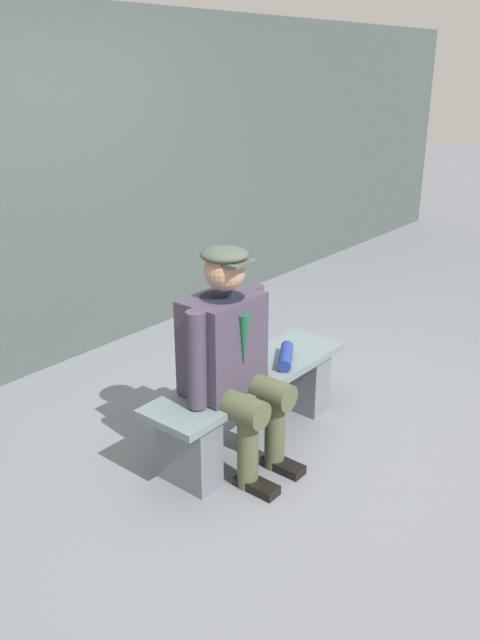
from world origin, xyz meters
name	(u,v)px	position (x,y,z in m)	size (l,w,h in m)	color
ground_plane	(250,440)	(0.00, 0.00, 0.00)	(30.00, 30.00, 0.00)	slate
bench	(251,399)	(0.00, 0.00, 0.27)	(1.41, 0.39, 0.43)	slate
seated_man	(231,354)	(0.24, 0.06, 0.66)	(0.59, 0.58, 1.22)	#403749
rolled_magazine	(286,356)	(-0.24, 0.07, 0.47)	(0.07, 0.07, 0.29)	navy
stadium_wall	(39,193)	(0.00, -1.86, 1.23)	(12.00, 0.24, 2.45)	#404D49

